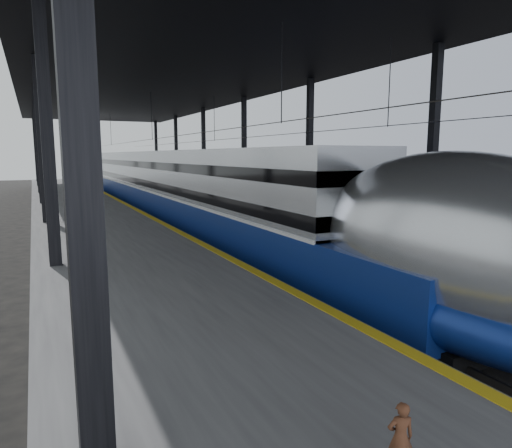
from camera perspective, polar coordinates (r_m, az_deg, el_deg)
ground at (r=12.40m, az=6.19°, el=-11.75°), size 160.00×160.00×0.00m
platform at (r=30.19m, az=-20.52°, el=0.82°), size 6.00×80.00×1.00m
yellow_strip at (r=30.51m, az=-15.33°, el=2.09°), size 0.30×80.00×0.01m
rails at (r=31.98m, az=-6.08°, el=0.97°), size 6.52×80.00×0.16m
canopy at (r=31.29m, az=-11.05°, el=17.30°), size 18.00×75.00×9.47m
tgv_train at (r=35.62m, az=-12.56°, el=4.91°), size 3.18×65.20×4.56m
second_train at (r=40.97m, az=-7.08°, el=5.52°), size 3.07×56.05×4.23m
child at (r=5.44m, az=17.59°, el=-24.11°), size 0.34×0.28×0.79m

